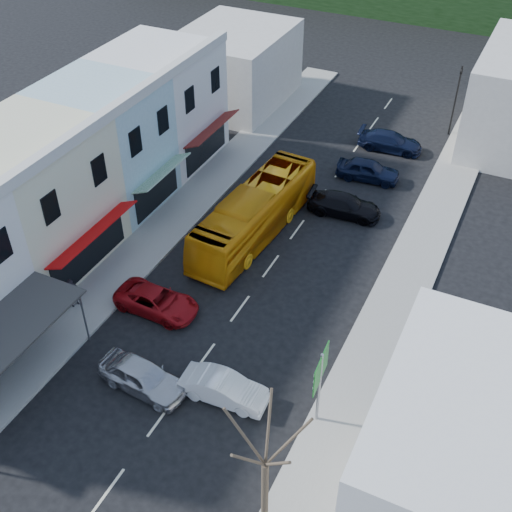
{
  "coord_description": "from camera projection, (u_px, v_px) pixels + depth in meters",
  "views": [
    {
      "loc": [
        11.7,
        -18.42,
        23.9
      ],
      "look_at": [
        0.0,
        6.0,
        2.2
      ],
      "focal_mm": 45.0,
      "sensor_mm": 36.0,
      "label": 1
    }
  ],
  "objects": [
    {
      "name": "bus",
      "position": [
        255.0,
        214.0,
        38.93
      ],
      "size": [
        3.31,
        11.75,
        3.1
      ],
      "primitive_type": "imported",
      "rotation": [
        0.0,
        0.0,
        -0.07
      ],
      "color": "orange",
      "rests_on": "ground"
    },
    {
      "name": "car_navy_mid",
      "position": [
        368.0,
        170.0,
        44.52
      ],
      "size": [
        4.56,
        2.23,
        1.4
      ],
      "primitive_type": "imported",
      "rotation": [
        0.0,
        0.0,
        1.67
      ],
      "color": "black",
      "rests_on": "ground"
    },
    {
      "name": "car_red",
      "position": [
        157.0,
        300.0,
        34.15
      ],
      "size": [
        4.64,
        2.0,
        1.4
      ],
      "primitive_type": "imported",
      "rotation": [
        0.0,
        0.0,
        1.55
      ],
      "color": "#9C0D11",
      "rests_on": "ground"
    },
    {
      "name": "car_black_near",
      "position": [
        344.0,
        205.0,
        41.2
      ],
      "size": [
        4.64,
        2.21,
        1.4
      ],
      "primitive_type": "imported",
      "rotation": [
        0.0,
        0.0,
        1.66
      ],
      "color": "black",
      "rests_on": "ground"
    },
    {
      "name": "sidewalk_right",
      "position": [
        406.0,
        281.0,
        36.31
      ],
      "size": [
        3.0,
        52.0,
        0.15
      ],
      "primitive_type": "cube",
      "color": "gray",
      "rests_on": "ground"
    },
    {
      "name": "distant_block_left",
      "position": [
        235.0,
        66.0,
        53.02
      ],
      "size": [
        8.0,
        10.0,
        6.0
      ],
      "primitive_type": "cube",
      "color": "#B7B2A8",
      "rests_on": "ground"
    },
    {
      "name": "pedestrian_left",
      "position": [
        73.0,
        293.0,
        34.16
      ],
      "size": [
        0.58,
        0.7,
        1.7
      ],
      "primitive_type": "imported",
      "rotation": [
        0.0,
        0.0,
        1.21
      ],
      "color": "black",
      "rests_on": "sidewalk_left"
    },
    {
      "name": "shopfront_row",
      "position": [
        54.0,
        183.0,
        37.08
      ],
      "size": [
        8.25,
        30.0,
        8.0
      ],
      "color": "silver",
      "rests_on": "ground"
    },
    {
      "name": "car_white",
      "position": [
        224.0,
        388.0,
        29.49
      ],
      "size": [
        4.51,
        2.08,
        1.4
      ],
      "primitive_type": "imported",
      "rotation": [
        0.0,
        0.0,
        1.64
      ],
      "color": "silver",
      "rests_on": "ground"
    },
    {
      "name": "right_building",
      "position": [
        485.0,
        485.0,
        21.98
      ],
      "size": [
        8.0,
        9.0,
        8.0
      ],
      "primitive_type": "cube",
      "color": "silver",
      "rests_on": "ground"
    },
    {
      "name": "direction_sign",
      "position": [
        319.0,
        389.0,
        27.58
      ],
      "size": [
        0.47,
        1.99,
        4.35
      ],
      "primitive_type": null,
      "rotation": [
        0.0,
        0.0,
        0.07
      ],
      "color": "#12601B",
      "rests_on": "ground"
    },
    {
      "name": "traffic_signal",
      "position": [
        455.0,
        101.0,
        48.41
      ],
      "size": [
        1.0,
        1.33,
        5.53
      ],
      "primitive_type": null,
      "rotation": [
        0.0,
        0.0,
        3.35
      ],
      "color": "black",
      "rests_on": "ground"
    },
    {
      "name": "ground",
      "position": [
        204.0,
        358.0,
        31.85
      ],
      "size": [
        120.0,
        120.0,
        0.0
      ],
      "primitive_type": "plane",
      "color": "black",
      "rests_on": "ground"
    },
    {
      "name": "car_navy_far",
      "position": [
        390.0,
        141.0,
        47.8
      ],
      "size": [
        4.63,
        2.18,
        1.4
      ],
      "primitive_type": "imported",
      "rotation": [
        0.0,
        0.0,
        1.65
      ],
      "color": "black",
      "rests_on": "ground"
    },
    {
      "name": "street_tree",
      "position": [
        265.0,
        465.0,
        22.88
      ],
      "size": [
        3.92,
        3.92,
        7.53
      ],
      "primitive_type": null,
      "rotation": [
        0.0,
        0.0,
        0.36
      ],
      "color": "#33291F",
      "rests_on": "ground"
    },
    {
      "name": "car_silver",
      "position": [
        143.0,
        377.0,
        29.99
      ],
      "size": [
        4.54,
        2.19,
        1.4
      ],
      "primitive_type": "imported",
      "rotation": [
        0.0,
        0.0,
        1.48
      ],
      "color": "#B8B8BD",
      "rests_on": "ground"
    },
    {
      "name": "sidewalk_left",
      "position": [
        178.0,
        215.0,
        41.37
      ],
      "size": [
        3.0,
        52.0,
        0.15
      ],
      "primitive_type": "cube",
      "color": "gray",
      "rests_on": "ground"
    }
  ]
}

